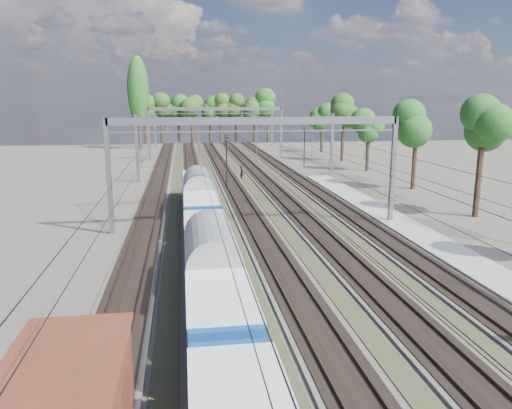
{
  "coord_description": "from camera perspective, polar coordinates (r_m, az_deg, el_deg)",
  "views": [
    {
      "loc": [
        -5.81,
        -9.17,
        10.41
      ],
      "look_at": [
        -0.61,
        26.23,
        2.8
      ],
      "focal_mm": 35.0,
      "sensor_mm": 36.0,
      "label": 1
    }
  ],
  "objects": [
    {
      "name": "worker",
      "position": [
        65.76,
        -1.64,
        3.69
      ],
      "size": [
        0.59,
        0.75,
        1.8
      ],
      "primitive_type": "imported",
      "rotation": [
        0.0,
        0.0,
        1.85
      ],
      "color": "black",
      "rests_on": "ground"
    },
    {
      "name": "track_bed",
      "position": [
        55.45,
        -2.2,
        1.28
      ],
      "size": [
        21.0,
        130.0,
        0.34
      ],
      "color": "#47423A",
      "rests_on": "ground"
    },
    {
      "name": "signal_far",
      "position": [
        77.55,
        5.56,
        7.13
      ],
      "size": [
        0.38,
        0.35,
        6.16
      ],
      "rotation": [
        0.0,
        0.0,
        0.03
      ],
      "color": "black",
      "rests_on": "ground"
    },
    {
      "name": "signal_near",
      "position": [
        57.44,
        -3.38,
        5.64
      ],
      "size": [
        0.4,
        0.36,
        6.41
      ],
      "rotation": [
        0.0,
        0.0,
        0.01
      ],
      "color": "black",
      "rests_on": "ground"
    },
    {
      "name": "poplar",
      "position": [
        107.53,
        -13.32,
        12.48
      ],
      "size": [
        4.4,
        4.4,
        19.04
      ],
      "color": "black",
      "rests_on": "ground"
    },
    {
      "name": "tree_belt",
      "position": [
        105.56,
        -2.22,
        10.72
      ],
      "size": [
        40.09,
        98.96,
        11.35
      ],
      "color": "black",
      "rests_on": "ground"
    },
    {
      "name": "platform",
      "position": [
        35.68,
        22.13,
        -5.62
      ],
      "size": [
        3.0,
        70.0,
        0.3
      ],
      "primitive_type": "cube",
      "color": "gray",
      "rests_on": "ground"
    },
    {
      "name": "catenary",
      "position": [
        62.29,
        -2.71,
        8.3
      ],
      "size": [
        25.65,
        130.0,
        9.0
      ],
      "color": "slate",
      "rests_on": "ground"
    },
    {
      "name": "emu_train",
      "position": [
        25.65,
        -5.04,
        -6.28
      ],
      "size": [
        2.77,
        58.69,
        4.05
      ],
      "color": "black",
      "rests_on": "ground"
    }
  ]
}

